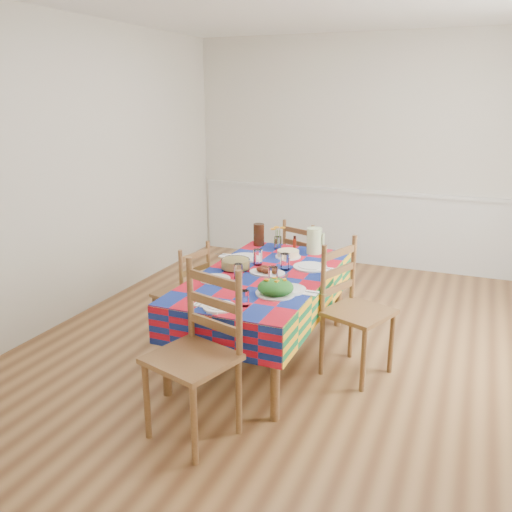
{
  "coord_description": "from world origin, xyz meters",
  "views": [
    {
      "loc": [
        1.17,
        -3.97,
        2.02
      ],
      "look_at": [
        -0.41,
        -0.18,
        0.79
      ],
      "focal_mm": 38.0,
      "sensor_mm": 36.0,
      "label": 1
    }
  ],
  "objects": [
    {
      "name": "chair_left",
      "position": [
        -0.99,
        -0.31,
        0.43
      ],
      "size": [
        0.44,
        0.45,
        0.87
      ],
      "rotation": [
        0.0,
        0.0,
        -1.8
      ],
      "color": "brown",
      "rests_on": "room"
    },
    {
      "name": "dining_table",
      "position": [
        -0.29,
        -0.3,
        0.61
      ],
      "size": [
        0.95,
        1.77,
        0.69
      ],
      "color": "brown",
      "rests_on": "room"
    },
    {
      "name": "room",
      "position": [
        0.0,
        0.0,
        1.35
      ],
      "size": [
        4.58,
        5.08,
        2.78
      ],
      "color": "brown",
      "rests_on": "ground"
    },
    {
      "name": "pasta_bowl",
      "position": [
        -0.55,
        -0.26,
        0.73
      ],
      "size": [
        0.23,
        0.23,
        0.08
      ],
      "color": "white",
      "rests_on": "dining_table"
    },
    {
      "name": "setting_left_near",
      "position": [
        -0.53,
        -0.52,
        0.71
      ],
      "size": [
        0.42,
        0.25,
        0.11
      ],
      "rotation": [
        0.0,
        0.0,
        1.57
      ],
      "color": "white",
      "rests_on": "dining_table"
    },
    {
      "name": "cake",
      "position": [
        -0.27,
        0.21,
        0.72
      ],
      "size": [
        0.22,
        0.22,
        0.06
      ],
      "color": "white",
      "rests_on": "dining_table"
    },
    {
      "name": "tea_pitcher",
      "position": [
        -0.65,
        0.47,
        0.79
      ],
      "size": [
        0.1,
        0.1,
        0.2
      ],
      "primitive_type": "cylinder",
      "color": "#32180B",
      "rests_on": "dining_table"
    },
    {
      "name": "chair_far",
      "position": [
        -0.3,
        0.82,
        0.43
      ],
      "size": [
        0.49,
        0.48,
        0.88
      ],
      "rotation": [
        0.0,
        0.0,
        2.8
      ],
      "color": "brown",
      "rests_on": "room"
    },
    {
      "name": "setting_near_head",
      "position": [
        -0.26,
        -1.01,
        0.71
      ],
      "size": [
        0.35,
        0.23,
        0.1
      ],
      "color": "white",
      "rests_on": "dining_table"
    },
    {
      "name": "meat_platter",
      "position": [
        -0.27,
        -0.27,
        0.71
      ],
      "size": [
        0.28,
        0.2,
        0.06
      ],
      "color": "white",
      "rests_on": "dining_table"
    },
    {
      "name": "name_card",
      "position": [
        -0.3,
        -1.15,
        0.7
      ],
      "size": [
        0.08,
        0.02,
        0.02
      ],
      "primitive_type": "cube",
      "color": "white",
      "rests_on": "dining_table"
    },
    {
      "name": "wainscot",
      "position": [
        0.0,
        2.48,
        0.49
      ],
      "size": [
        4.41,
        0.06,
        0.92
      ],
      "color": "silver",
      "rests_on": "room"
    },
    {
      "name": "salad_platter",
      "position": [
        -0.06,
        -0.67,
        0.73
      ],
      "size": [
        0.28,
        0.28,
        0.12
      ],
      "color": "white",
      "rests_on": "dining_table"
    },
    {
      "name": "chair_near",
      "position": [
        -0.28,
        -1.4,
        0.52
      ],
      "size": [
        0.58,
        0.56,
        1.06
      ],
      "rotation": [
        0.0,
        0.0,
        -0.29
      ],
      "color": "brown",
      "rests_on": "room"
    },
    {
      "name": "hot_sauce",
      "position": [
        -0.29,
        0.44,
        0.75
      ],
      "size": [
        0.03,
        0.03,
        0.13
      ],
      "primitive_type": "cylinder",
      "color": "#AC250D",
      "rests_on": "dining_table"
    },
    {
      "name": "chair_right",
      "position": [
        0.41,
        -0.28,
        0.49
      ],
      "size": [
        0.55,
        0.56,
        1.0
      ],
      "rotation": [
        0.0,
        0.0,
        1.2
      ],
      "color": "brown",
      "rests_on": "room"
    },
    {
      "name": "flower_vase",
      "position": [
        -0.44,
        0.42,
        0.78
      ],
      "size": [
        0.13,
        0.11,
        0.22
      ],
      "color": "white",
      "rests_on": "dining_table"
    },
    {
      "name": "green_pitcher",
      "position": [
        -0.1,
        0.41,
        0.8
      ],
      "size": [
        0.13,
        0.13,
        0.22
      ],
      "primitive_type": "cylinder",
      "color": "beige",
      "rests_on": "dining_table"
    },
    {
      "name": "setting_left_far",
      "position": [
        -0.54,
        -0.01,
        0.72
      ],
      "size": [
        0.49,
        0.29,
        0.13
      ],
      "rotation": [
        0.0,
        0.0,
        1.57
      ],
      "color": "white",
      "rests_on": "dining_table"
    },
    {
      "name": "setting_right_near",
      "position": [
        -0.05,
        -0.52,
        0.72
      ],
      "size": [
        0.47,
        0.27,
        0.12
      ],
      "rotation": [
        0.0,
        0.0,
        -1.57
      ],
      "color": "white",
      "rests_on": "dining_table"
    },
    {
      "name": "setting_right_far",
      "position": [
        -0.07,
        -0.05,
        0.72
      ],
      "size": [
        0.51,
        0.29,
        0.13
      ],
      "rotation": [
        0.0,
        0.0,
        -1.57
      ],
      "color": "white",
      "rests_on": "dining_table"
    },
    {
      "name": "serving_utensils",
      "position": [
        -0.12,
        -0.36,
        0.69
      ],
      "size": [
        0.12,
        0.26,
        0.01
      ],
      "color": "black",
      "rests_on": "dining_table"
    }
  ]
}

